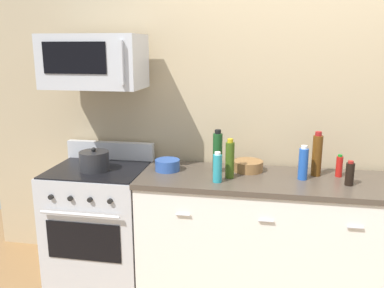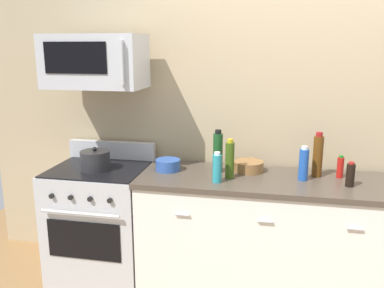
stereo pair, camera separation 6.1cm
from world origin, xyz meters
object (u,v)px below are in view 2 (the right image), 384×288
Objects in this scene: bottle_wine_green at (218,152)px; bowl_wooden_salad at (249,166)px; microwave at (95,61)px; bottle_soda_blue at (304,164)px; bottle_wine_amber at (318,156)px; bottle_hot_sauce_red at (340,167)px; bottle_dish_soap at (217,168)px; stockpot at (95,160)px; bottle_olive_oil at (230,160)px; range_oven at (102,220)px; bowl_blue_mixing at (168,165)px; bottle_soy_sauce_dark at (350,175)px.

bottle_wine_green is 1.44× the size of bowl_wooden_salad.
microwave is 2.96× the size of bottle_soda_blue.
bottle_hot_sauce_red is (0.16, 0.00, -0.08)m from bottle_wine_amber.
stockpot is (-0.97, 0.10, -0.03)m from bottle_dish_soap.
bottle_dish_soap is at bearing -124.54° from bottle_olive_oil.
stockpot is at bearing -174.06° from bottle_wine_amber.
range_oven is at bearing 170.77° from bottle_dish_soap.
stockpot is at bearing -90.00° from range_oven.
bottle_olive_oil is 0.51m from bowl_blue_mixing.
stockpot is (-0.00, -0.10, -0.75)m from microwave.
bowl_blue_mixing is (-1.33, 0.11, -0.04)m from bottle_soy_sauce_dark.
bowl_wooden_salad is 1.19m from stockpot.
bottle_soda_blue reaches higher than stockpot.
bottle_olive_oil is 1.28× the size of bowl_wooden_salad.
bottle_olive_oil reaches higher than stockpot.
microwave is 2.54× the size of bottle_olive_oil.
microwave is 1.73m from bottle_soda_blue.
bottle_dish_soap reaches higher than range_oven.
bottle_wine_amber is (1.68, 0.08, -0.67)m from microwave.
bottle_hot_sauce_red is 0.67× the size of bottle_soda_blue.
bottle_dish_soap is (-0.08, -0.11, -0.03)m from bottle_olive_oil.
bowl_wooden_salad is (0.20, 0.30, -0.06)m from bottle_dish_soap.
bottle_wine_green reaches higher than stockpot.
range_oven is 1.92m from bottle_hot_sauce_red.
bottle_dish_soap is (0.03, -0.24, -0.05)m from bottle_wine_green.
microwave reaches higher than bottle_hot_sauce_red.
bottle_hot_sauce_red is at bearing 101.63° from bottle_soy_sauce_dark.
bottle_hot_sauce_red reaches higher than bowl_wooden_salad.
bottle_wine_green reaches higher than bottle_hot_sauce_red.
bottle_wine_green is at bearing 8.44° from stockpot.
bottle_wine_amber is 1.13m from bowl_blue_mixing.
bottle_wine_amber reaches higher than bottle_wine_green.
bottle_hot_sauce_red is 0.76× the size of bottle_dish_soap.
range_oven is 4.66× the size of bowl_wooden_salad.
range_oven is 4.25× the size of bottle_soda_blue.
bowl_blue_mixing is (-0.49, 0.09, -0.09)m from bottle_olive_oil.
bowl_blue_mixing is (-1.29, -0.07, -0.03)m from bottle_hot_sauce_red.
stockpot is at bearing -169.62° from bowl_blue_mixing.
range_oven reaches higher than bowl_blue_mixing.
range_oven is 1.44× the size of microwave.
bottle_wine_amber reaches higher than range_oven.
microwave reaches higher than bowl_blue_mixing.
microwave is 1.23m from bottle_dish_soap.
bottle_olive_oil is 0.14m from bottle_dish_soap.
range_oven is 6.35× the size of bottle_hot_sauce_red.
bowl_blue_mixing is (-0.39, -0.04, -0.11)m from bottle_wine_green.
range_oven is at bearing -175.86° from bottle_wine_amber.
microwave is 2.22× the size of bottle_wine_amber.
microwave is at bearing -175.04° from bowl_wooden_salad.
range_oven is 1.13m from bottle_wine_green.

